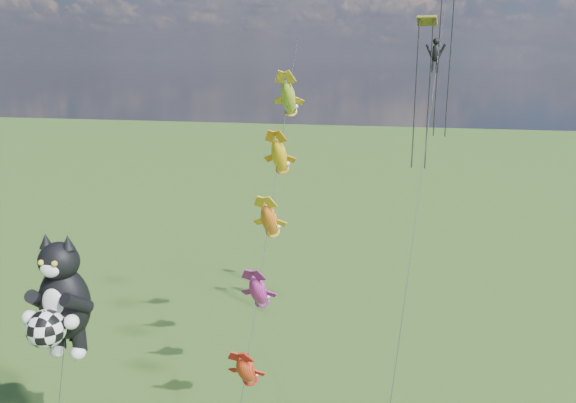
# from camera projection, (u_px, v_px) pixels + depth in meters

# --- Properties ---
(cat_kite_rig) EXTENTS (2.55, 4.14, 11.88)m
(cat_kite_rig) POSITION_uv_depth(u_px,v_px,m) (60.00, 300.00, 23.63)
(cat_kite_rig) COLOR brown
(cat_kite_rig) RESTS_ON ground
(fish_windsock_rig) EXTENTS (0.79, 15.97, 20.06)m
(fish_windsock_rig) POSITION_uv_depth(u_px,v_px,m) (269.00, 221.00, 27.30)
(fish_windsock_rig) COLOR brown
(fish_windsock_rig) RESTS_ON ground
(parafoil_rig) EXTENTS (3.23, 17.43, 24.30)m
(parafoil_rig) POSITION_uv_depth(u_px,v_px,m) (435.00, 59.00, 30.22)
(parafoil_rig) COLOR brown
(parafoil_rig) RESTS_ON ground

